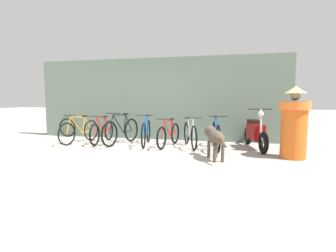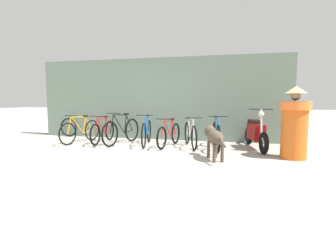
# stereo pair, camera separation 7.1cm
# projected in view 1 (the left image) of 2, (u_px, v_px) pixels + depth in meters

# --- Properties ---
(ground_plane) EXTENTS (60.00, 60.00, 0.00)m
(ground_plane) POSITION_uv_depth(u_px,v_px,m) (120.00, 159.00, 5.76)
(ground_plane) COLOR #9E998E
(shop_wall_back) EXTENTS (8.23, 0.20, 2.62)m
(shop_wall_back) POSITION_uv_depth(u_px,v_px,m) (157.00, 99.00, 8.50)
(shop_wall_back) COLOR slate
(shop_wall_back) RESTS_ON ground
(bicycle_0) EXTENTS (0.48, 1.63, 0.85)m
(bicycle_0) POSITION_uv_depth(u_px,v_px,m) (80.00, 131.00, 7.84)
(bicycle_0) COLOR black
(bicycle_0) RESTS_ON ground
(bicycle_1) EXTENTS (0.46, 1.65, 0.83)m
(bicycle_1) POSITION_uv_depth(u_px,v_px,m) (102.00, 132.00, 7.83)
(bicycle_1) COLOR black
(bicycle_1) RESTS_ON ground
(bicycle_2) EXTENTS (0.51, 1.76, 0.93)m
(bicycle_2) POSITION_uv_depth(u_px,v_px,m) (121.00, 131.00, 7.61)
(bicycle_2) COLOR black
(bicycle_2) RESTS_ON ground
(bicycle_3) EXTENTS (0.47, 1.71, 0.89)m
(bicycle_3) POSITION_uv_depth(u_px,v_px,m) (146.00, 132.00, 7.43)
(bicycle_3) COLOR black
(bicycle_3) RESTS_ON ground
(bicycle_4) EXTENTS (0.46, 1.62, 0.80)m
(bicycle_4) POSITION_uv_depth(u_px,v_px,m) (169.00, 135.00, 7.24)
(bicycle_4) COLOR black
(bicycle_4) RESTS_ON ground
(bicycle_5) EXTENTS (0.65, 1.58, 0.84)m
(bicycle_5) POSITION_uv_depth(u_px,v_px,m) (190.00, 134.00, 7.16)
(bicycle_5) COLOR black
(bicycle_5) RESTS_ON ground
(bicycle_6) EXTENTS (0.46, 1.68, 0.89)m
(bicycle_6) POSITION_uv_depth(u_px,v_px,m) (216.00, 135.00, 6.88)
(bicycle_6) COLOR black
(bicycle_6) RESTS_ON ground
(motorcycle) EXTENTS (0.60, 1.90, 1.07)m
(motorcycle) POSITION_uv_depth(u_px,v_px,m) (255.00, 133.00, 6.89)
(motorcycle) COLOR black
(motorcycle) RESTS_ON ground
(stray_dog) EXTENTS (0.59, 1.17, 0.71)m
(stray_dog) POSITION_uv_depth(u_px,v_px,m) (214.00, 137.00, 5.70)
(stray_dog) COLOR #4C3F33
(stray_dog) RESTS_ON ground
(person_in_robes) EXTENTS (0.72, 0.72, 1.59)m
(person_in_robes) POSITION_uv_depth(u_px,v_px,m) (294.00, 123.00, 5.74)
(person_in_robes) COLOR orange
(person_in_robes) RESTS_ON ground
(spare_tire_left) EXTENTS (0.65, 0.07, 0.65)m
(spare_tire_left) POSITION_uv_depth(u_px,v_px,m) (67.00, 127.00, 9.09)
(spare_tire_left) COLOR black
(spare_tire_left) RESTS_ON ground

